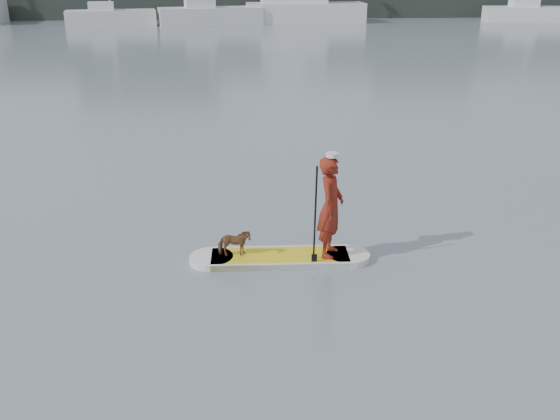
{
  "coord_description": "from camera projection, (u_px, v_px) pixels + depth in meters",
  "views": [
    {
      "loc": [
        -1.97,
        -10.99,
        5.1
      ],
      "look_at": [
        -1.16,
        -0.79,
        1.0
      ],
      "focal_mm": 40.0,
      "sensor_mm": 36.0,
      "label": 1
    }
  ],
  "objects": [
    {
      "name": "white_cap",
      "position": [
        332.0,
        155.0,
        10.69
      ],
      "size": [
        0.22,
        0.22,
        0.07
      ],
      "primitive_type": "cylinder",
      "color": "silver",
      "rests_on": "paddler"
    },
    {
      "name": "sailboat_f",
      "position": [
        531.0,
        12.0,
        55.56
      ],
      "size": [
        8.5,
        3.51,
        12.36
      ],
      "rotation": [
        0.0,
        0.0,
        -0.13
      ],
      "color": "silver",
      "rests_on": "ground"
    },
    {
      "name": "paddle",
      "position": [
        315.0,
        227.0,
        10.85
      ],
      "size": [
        0.1,
        0.3,
        2.0
      ],
      "rotation": [
        0.0,
        0.0,
        -0.04
      ],
      "color": "black",
      "rests_on": "ground"
    },
    {
      "name": "ground",
      "position": [
        336.0,
        241.0,
        12.22
      ],
      "size": [
        140.0,
        140.0,
        0.0
      ],
      "primitive_type": "plane",
      "color": "slate",
      "rests_on": "ground"
    },
    {
      "name": "sailboat_d",
      "position": [
        209.0,
        14.0,
        52.89
      ],
      "size": [
        8.97,
        4.19,
        12.73
      ],
      "rotation": [
        0.0,
        0.0,
        0.18
      ],
      "color": "silver",
      "rests_on": "ground"
    },
    {
      "name": "sailboat_c",
      "position": [
        110.0,
        17.0,
        51.79
      ],
      "size": [
        7.55,
        3.52,
        10.43
      ],
      "rotation": [
        0.0,
        0.0,
        0.16
      ],
      "color": "silver",
      "rests_on": "ground"
    },
    {
      "name": "paddler",
      "position": [
        331.0,
        207.0,
        11.05
      ],
      "size": [
        0.65,
        0.79,
        1.85
      ],
      "primitive_type": "imported",
      "rotation": [
        0.0,
        0.0,
        1.22
      ],
      "color": "maroon",
      "rests_on": "paddleboard"
    },
    {
      "name": "paddleboard",
      "position": [
        280.0,
        258.0,
        11.38
      ],
      "size": [
        3.3,
        0.89,
        0.12
      ],
      "rotation": [
        0.0,
        0.0,
        -0.04
      ],
      "color": "yellow",
      "rests_on": "ground"
    },
    {
      "name": "motor_yacht_a",
      "position": [
        300.0,
        2.0,
        54.46
      ],
      "size": [
        10.36,
        3.44,
        6.17
      ],
      "rotation": [
        0.0,
        0.0,
        0.03
      ],
      "color": "silver",
      "rests_on": "ground"
    },
    {
      "name": "dog",
      "position": [
        234.0,
        243.0,
        11.23
      ],
      "size": [
        0.6,
        0.29,
        0.5
      ],
      "primitive_type": "imported",
      "rotation": [
        0.0,
        0.0,
        1.6
      ],
      "color": "brown",
      "rests_on": "paddleboard"
    }
  ]
}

